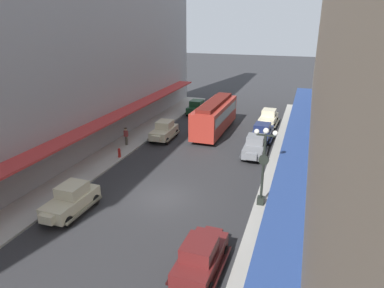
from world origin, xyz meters
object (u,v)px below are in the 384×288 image
at_px(streetcar, 215,115).
at_px(pedestrian_1, 287,153).
at_px(parked_car_0, 262,132).
at_px(parked_car_4, 268,118).
at_px(parked_car_5, 197,107).
at_px(parked_car_1, 255,146).
at_px(parked_car_2, 201,256).
at_px(parked_car_3, 164,130).
at_px(pedestrian_0, 126,136).
at_px(lamp_post_with_clock, 263,164).
at_px(fire_hydrant, 119,153).
at_px(parked_car_6, 71,199).

distance_m(streetcar, pedestrian_1, 10.20).
bearing_deg(parked_car_0, pedestrian_1, -62.61).
relative_size(parked_car_4, parked_car_5, 1.01).
height_order(parked_car_1, parked_car_5, same).
xyz_separation_m(parked_car_2, streetcar, (-5.06, 21.11, 0.96)).
distance_m(parked_car_3, streetcar, 5.72).
distance_m(parked_car_1, pedestrian_0, 12.01).
xyz_separation_m(parked_car_1, parked_car_2, (-0.07, -15.67, 0.00)).
relative_size(parked_car_0, pedestrian_0, 2.58).
height_order(parked_car_5, pedestrian_1, parked_car_5).
height_order(parked_car_2, lamp_post_with_clock, lamp_post_with_clock).
distance_m(parked_car_4, parked_car_5, 9.45).
height_order(parked_car_4, fire_hydrant, parked_car_4).
distance_m(parked_car_6, pedestrian_0, 11.98).
xyz_separation_m(parked_car_4, parked_car_5, (-9.19, 2.20, 0.00)).
xyz_separation_m(parked_car_4, parked_car_6, (-9.29, -22.86, 0.00)).
bearing_deg(parked_car_2, streetcar, 103.49).
relative_size(parked_car_4, pedestrian_0, 2.58).
bearing_deg(pedestrian_1, fire_hydrant, -166.11).
bearing_deg(parked_car_0, parked_car_6, -118.28).
relative_size(parked_car_0, parked_car_4, 1.00).
height_order(parked_car_4, pedestrian_0, parked_car_4).
height_order(parked_car_3, lamp_post_with_clock, lamp_post_with_clock).
relative_size(parked_car_0, parked_car_2, 1.01).
xyz_separation_m(parked_car_0, pedestrian_1, (2.72, -5.25, 0.05)).
distance_m(parked_car_1, pedestrian_1, 2.94).
height_order(parked_car_6, pedestrian_1, parked_car_6).
xyz_separation_m(parked_car_5, pedestrian_1, (11.99, -12.90, 0.05)).
relative_size(parked_car_1, parked_car_5, 1.00).
relative_size(parked_car_3, parked_car_6, 1.00).
distance_m(parked_car_4, pedestrian_0, 16.33).
height_order(parked_car_2, parked_car_4, same).
distance_m(parked_car_1, fire_hydrant, 11.83).
distance_m(parked_car_5, fire_hydrant, 16.41).
height_order(parked_car_2, parked_car_5, same).
bearing_deg(parked_car_5, parked_car_4, -13.43).
bearing_deg(parked_car_4, pedestrian_0, -136.84).
xyz_separation_m(parked_car_6, streetcar, (4.18, 18.52, 0.96)).
height_order(parked_car_1, parked_car_6, same).
height_order(parked_car_3, fire_hydrant, parked_car_3).
xyz_separation_m(parked_car_0, pedestrian_0, (-11.99, -5.72, 0.07)).
bearing_deg(parked_car_2, fire_hydrant, 133.97).
bearing_deg(pedestrian_1, parked_car_3, 167.73).
bearing_deg(streetcar, parked_car_5, 121.98).
relative_size(parked_car_2, parked_car_6, 1.00).
height_order(parked_car_1, parked_car_3, same).
xyz_separation_m(streetcar, lamp_post_with_clock, (6.88, -13.92, 1.08)).
distance_m(parked_car_0, pedestrian_1, 5.92).
relative_size(parked_car_4, streetcar, 0.45).
relative_size(parked_car_1, parked_car_6, 1.00).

